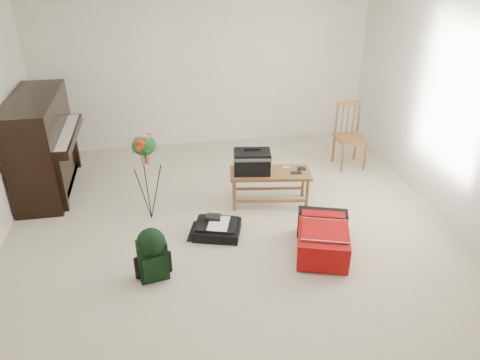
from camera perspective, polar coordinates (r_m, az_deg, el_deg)
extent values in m
cube|color=beige|center=(5.19, -0.68, -7.45)|extent=(5.00, 5.50, 0.01)
cube|color=white|center=(4.24, -0.89, 21.07)|extent=(5.00, 5.50, 0.01)
cube|color=white|center=(7.16, -4.49, 13.84)|extent=(5.00, 0.04, 2.50)
cube|color=white|center=(5.53, 25.91, 6.60)|extent=(0.04, 5.50, 2.50)
cube|color=black|center=(6.42, -23.05, 3.94)|extent=(0.55, 1.50, 1.25)
cube|color=black|center=(6.32, -20.59, 5.08)|extent=(0.28, 1.30, 0.10)
cube|color=white|center=(6.30, -20.66, 5.49)|extent=(0.22, 1.20, 0.02)
cube|color=black|center=(6.65, -21.71, -0.52)|extent=(0.45, 1.30, 0.10)
cube|color=brown|center=(5.68, 3.71, 0.84)|extent=(1.02, 0.53, 0.04)
cylinder|color=brown|center=(5.57, -0.38, -2.26)|extent=(0.04, 0.04, 0.40)
cylinder|color=brown|center=(5.84, -0.90, -0.72)|extent=(0.04, 0.04, 0.40)
cylinder|color=brown|center=(5.76, 8.25, -1.45)|extent=(0.04, 0.04, 0.40)
cylinder|color=brown|center=(6.02, 7.36, 0.00)|extent=(0.04, 0.04, 0.40)
cube|color=brown|center=(6.79, 13.36, 4.94)|extent=(0.41, 0.41, 0.04)
cylinder|color=brown|center=(6.68, 12.35, 2.55)|extent=(0.03, 0.03, 0.41)
cylinder|color=brown|center=(6.96, 11.35, 3.75)|extent=(0.03, 0.03, 0.41)
cylinder|color=brown|center=(6.81, 15.00, 2.74)|extent=(0.03, 0.03, 0.41)
cylinder|color=brown|center=(7.09, 13.92, 3.91)|extent=(0.03, 0.03, 0.41)
cube|color=brown|center=(6.77, 13.25, 9.09)|extent=(0.36, 0.05, 0.06)
cylinder|color=brown|center=(6.79, 11.71, 7.26)|extent=(0.03, 0.03, 0.49)
cylinder|color=brown|center=(6.92, 14.35, 7.36)|extent=(0.03, 0.03, 0.49)
cube|color=#B00E07|center=(5.01, 10.03, -7.09)|extent=(0.72, 0.88, 0.29)
cube|color=black|center=(5.24, 8.99, -5.26)|extent=(0.56, 0.33, 0.32)
cube|color=#B00E07|center=(4.88, 10.40, -5.94)|extent=(0.57, 0.56, 0.02)
cube|color=silver|center=(4.71, 11.29, -7.34)|extent=(0.46, 0.16, 0.01)
cube|color=black|center=(5.27, -2.78, -6.08)|extent=(0.60, 0.53, 0.12)
cube|color=black|center=(5.23, -2.80, -5.40)|extent=(0.52, 0.45, 0.03)
cube|color=white|center=(5.20, -2.56, -5.27)|extent=(0.30, 0.35, 0.01)
cube|color=black|center=(5.25, -3.44, -4.63)|extent=(0.18, 0.14, 0.05)
cube|color=black|center=(4.66, -10.58, -9.55)|extent=(0.31, 0.21, 0.42)
cube|color=black|center=(4.60, -10.54, -10.56)|extent=(0.23, 0.08, 0.24)
sphere|color=black|center=(4.54, -10.82, -7.44)|extent=(0.27, 0.27, 0.27)
cube|color=black|center=(4.74, -11.39, -8.96)|extent=(0.04, 0.03, 0.38)
cube|color=black|center=(4.74, -9.79, -8.84)|extent=(0.04, 0.03, 0.38)
cylinder|color=black|center=(5.27, -11.54, 3.32)|extent=(0.01, 0.01, 0.29)
ellipsoid|color=#1C5A1D|center=(5.24, -11.63, 4.17)|extent=(0.27, 0.19, 0.25)
cube|color=red|center=(5.19, -11.72, 4.95)|extent=(0.14, 0.08, 0.08)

